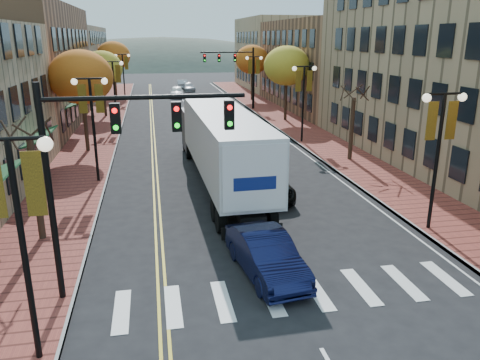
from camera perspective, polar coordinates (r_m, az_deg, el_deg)
ground at (r=14.55m, az=8.59°, el=-17.55°), size 200.00×200.00×0.00m
sidewalk_left at (r=44.73m, az=-16.78°, el=5.91°), size 4.00×85.00×0.15m
sidewalk_right at (r=46.40m, az=6.03°, el=6.93°), size 4.00×85.00×0.15m
building_left_mid at (r=48.99m, az=-26.49°, el=12.22°), size 12.00×24.00×11.00m
building_left_far at (r=73.42m, az=-21.36°, el=13.30°), size 12.00×26.00×9.50m
building_right_mid at (r=57.96m, az=12.71°, el=13.55°), size 15.00×24.00×10.00m
building_right_far at (r=78.63m, az=6.27°, el=15.07°), size 15.00×20.00×11.00m
tree_left_a at (r=20.68m, az=-23.56°, el=-1.15°), size 0.28×0.28×4.20m
tree_left_b at (r=35.65m, az=-18.82°, el=11.78°), size 4.48×4.48×7.21m
tree_left_c at (r=51.53m, az=-16.48°, el=12.94°), size 4.16×4.16×6.69m
tree_left_d at (r=69.43m, az=-15.18°, el=14.41°), size 4.61×4.61×7.42m
tree_right_b at (r=32.63m, az=13.46°, el=6.11°), size 0.28×0.28×4.20m
tree_right_c at (r=47.20m, az=5.71°, el=13.69°), size 4.48×4.48×7.21m
tree_right_d at (r=62.70m, az=1.48°, el=14.46°), size 4.35×4.35×7.00m
lamp_left_a at (r=12.33m, az=-25.49°, el=-3.25°), size 1.96×0.36×6.05m
lamp_left_b at (r=27.69m, az=-17.60°, el=8.18°), size 1.96×0.36×6.05m
lamp_left_c at (r=45.50m, az=-15.15°, el=11.61°), size 1.96×0.36×6.05m
lamp_left_d at (r=63.42m, az=-14.07°, el=13.10°), size 1.96×0.36×6.05m
lamp_right_a at (r=21.21m, az=23.19°, el=5.05°), size 1.96×0.36×6.05m
lamp_right_b at (r=37.33m, az=7.77°, el=10.94°), size 1.96×0.36×6.05m
lamp_right_c at (r=54.64m, az=1.71°, el=13.01°), size 1.96×0.36×6.05m
traffic_mast_near at (r=14.65m, az=-15.34°, el=3.45°), size 6.10×0.35×7.00m
traffic_mast_far at (r=54.19m, az=-0.43°, el=13.65°), size 6.10×0.34×7.00m
semi_truck at (r=26.73m, az=-2.55°, el=4.87°), size 3.15×17.54×4.37m
navy_sedan at (r=16.89m, az=3.20°, el=-9.08°), size 2.29×4.92×1.56m
black_suv at (r=24.82m, az=3.37°, el=-0.59°), size 2.61×5.10×1.38m
car_far_white at (r=66.98m, az=-7.71°, el=10.62°), size 2.16×4.72×1.57m
car_far_silver at (r=74.61m, az=-6.32°, el=11.18°), size 2.05×4.23×1.19m
car_far_oncoming at (r=77.36m, az=-7.06°, el=11.48°), size 1.69×4.59×1.50m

